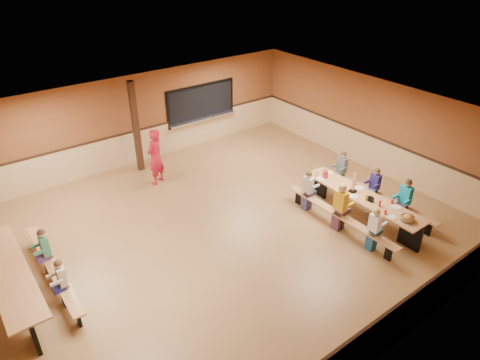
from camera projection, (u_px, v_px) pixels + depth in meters
ground at (221, 230)px, 11.32m from camera, size 12.00×12.00×0.00m
room_envelope at (220, 208)px, 10.98m from camera, size 12.04×10.04×3.02m
kitchen_pass_through at (201, 105)px, 15.38m from camera, size 2.78×0.28×1.38m
structural_post at (136, 127)px, 13.53m from camera, size 0.18×0.18×3.00m
cafeteria_table_main at (361, 202)px, 11.53m from camera, size 1.91×3.70×0.74m
cafeteria_table_second at (11, 279)px, 8.94m from camera, size 1.91×3.70×0.74m
seated_child_white_left at (374, 230)px, 10.35m from camera, size 0.35×0.29×1.17m
seated_adult_yellow at (340, 207)px, 11.06m from camera, size 0.43×0.35×1.34m
seated_child_grey_left at (308, 191)px, 11.91m from camera, size 0.36×0.29×1.19m
seated_child_teal_right at (404, 201)px, 11.38m from camera, size 0.40×0.33×1.27m
seated_child_navy_right at (374, 187)px, 12.08m from camera, size 0.35×0.29×1.18m
seated_child_char_right at (341, 170)px, 12.92m from camera, size 0.37×0.30×1.21m
seated_child_green_sec at (46, 252)px, 9.58m from camera, size 0.37×0.30×1.20m
seated_child_tan_sec at (63, 283)px, 8.77m from camera, size 0.34×0.28×1.15m
standing_woman at (155, 157)px, 13.07m from camera, size 0.78×0.69×1.79m
punch_pitcher at (325, 174)px, 12.20m from camera, size 0.16×0.16×0.22m
chip_bowl at (408, 218)px, 10.37m from camera, size 0.32×0.32×0.15m
napkin_dispenser at (371, 199)px, 11.14m from camera, size 0.10×0.14×0.13m
condiment_mustard at (366, 197)px, 11.20m from camera, size 0.06×0.06×0.17m
condiment_ketchup at (380, 203)px, 10.92m from camera, size 0.06×0.06×0.17m
table_paddle at (353, 188)px, 11.50m from camera, size 0.16×0.16×0.56m
place_settings at (363, 194)px, 11.39m from camera, size 0.65×3.30×0.11m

